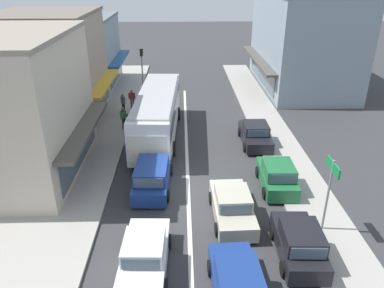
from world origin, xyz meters
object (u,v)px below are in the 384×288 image
sedan_behind_bus_near (232,206)px  wagon_queue_gap_filler (152,176)px  parked_hatchback_kerb_second (277,176)px  pedestrian_with_handbag_near (124,117)px  traffic_light_downstreet (142,63)px  sedan_adjacent_lane_trail (145,256)px  parked_hatchback_kerb_front (299,243)px  city_bus (157,111)px  pedestrian_far_walker (132,98)px  pedestrian_browsing_midblock (123,102)px  parked_sedan_kerb_third (255,134)px  directional_road_sign (331,180)px  hatchback_queue_far_back (237,283)px

sedan_behind_bus_near → wagon_queue_gap_filler: 4.84m
parked_hatchback_kerb_second → pedestrian_with_handbag_near: pedestrian_with_handbag_near is taller
traffic_light_downstreet → sedan_adjacent_lane_trail: bearing=-84.8°
sedan_adjacent_lane_trail → parked_hatchback_kerb_second: 8.86m
wagon_queue_gap_filler → parked_hatchback_kerb_front: size_ratio=1.22×
sedan_behind_bus_near → parked_hatchback_kerb_second: size_ratio=1.14×
city_bus → sedan_behind_bus_near: city_bus is taller
sedan_adjacent_lane_trail → traffic_light_downstreet: size_ratio=1.01×
pedestrian_far_walker → pedestrian_browsing_midblock: bearing=-120.2°
traffic_light_downstreet → pedestrian_browsing_midblock: traffic_light_downstreet is taller
traffic_light_downstreet → pedestrian_browsing_midblock: 6.26m
city_bus → wagon_queue_gap_filler: city_bus is taller
parked_sedan_kerb_third → pedestrian_far_walker: 11.35m
city_bus → pedestrian_browsing_midblock: size_ratio=6.72×
sedan_behind_bus_near → sedan_adjacent_lane_trail: same height
city_bus → directional_road_sign: (8.00, -10.77, 0.80)m
directional_road_sign → pedestrian_far_walker: 19.36m
wagon_queue_gap_filler → pedestrian_browsing_midblock: 11.75m
pedestrian_with_handbag_near → pedestrian_far_walker: (0.12, 4.24, -0.00)m
sedan_adjacent_lane_trail → directional_road_sign: directional_road_sign is taller
pedestrian_far_walker → pedestrian_with_handbag_near: bearing=-91.6°
hatchback_queue_far_back → traffic_light_downstreet: 25.52m
wagon_queue_gap_filler → traffic_light_downstreet: 17.48m
parked_hatchback_kerb_second → pedestrian_far_walker: 15.53m
sedan_adjacent_lane_trail → hatchback_queue_far_back: size_ratio=1.13×
pedestrian_with_handbag_near → pedestrian_browsing_midblock: bearing=98.3°
directional_road_sign → pedestrian_browsing_midblock: directional_road_sign is taller
pedestrian_far_walker → sedan_adjacent_lane_trail: bearing=-81.9°
traffic_light_downstreet → directional_road_sign: size_ratio=1.17×
parked_sedan_kerb_third → directional_road_sign: 9.71m
wagon_queue_gap_filler → parked_sedan_kerb_third: (6.55, 5.53, -0.08)m
wagon_queue_gap_filler → parked_hatchback_kerb_front: 8.42m
directional_road_sign → city_bus: bearing=126.6°
sedan_adjacent_lane_trail → parked_hatchback_kerb_second: (6.60, 5.91, 0.05)m
traffic_light_downstreet → wagon_queue_gap_filler: bearing=-83.3°
city_bus → parked_sedan_kerb_third: 6.88m
hatchback_queue_far_back → sedan_behind_bus_near: bearing=84.8°
sedan_adjacent_lane_trail → parked_hatchback_kerb_front: bearing=4.6°
traffic_light_downstreet → pedestrian_with_handbag_near: size_ratio=2.58×
city_bus → pedestrian_browsing_midblock: 5.43m
parked_sedan_kerb_third → pedestrian_with_handbag_near: pedestrian_with_handbag_near is taller
parked_hatchback_kerb_front → pedestrian_far_walker: size_ratio=2.31×
pedestrian_with_handbag_near → pedestrian_browsing_midblock: size_ratio=1.00×
parked_sedan_kerb_third → directional_road_sign: bearing=-81.7°
traffic_light_downstreet → pedestrian_with_handbag_near: (-0.59, -9.13, -1.79)m
sedan_adjacent_lane_trail → parked_hatchback_kerb_front: (6.23, 0.51, 0.05)m
parked_hatchback_kerb_front → parked_sedan_kerb_third: parked_hatchback_kerb_front is taller
sedan_behind_bus_near → parked_hatchback_kerb_front: size_ratio=1.13×
sedan_behind_bus_near → parked_hatchback_kerb_second: parked_hatchback_kerb_second is taller
parked_hatchback_kerb_second → pedestrian_browsing_midblock: bearing=130.5°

